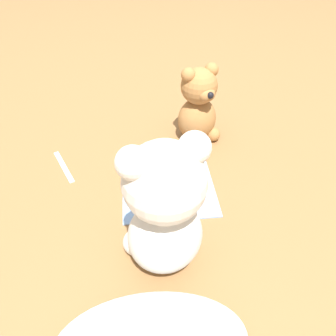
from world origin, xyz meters
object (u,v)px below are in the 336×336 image
object	(u,v)px
teddy_bear_cream	(164,209)
saucer_plate	(184,169)
teddy_bear_tan	(198,106)
cupcake_near_cream_bear	(163,187)
teaspoon	(64,166)
cupcake_near_tan_bear	(185,161)

from	to	relation	value
teddy_bear_cream	saucer_plate	world-z (taller)	teddy_bear_cream
teddy_bear_tan	cupcake_near_cream_bear	world-z (taller)	teddy_bear_tan
teaspoon	saucer_plate	bearing A→B (deg)	55.47
cupcake_near_cream_bear	teaspoon	distance (m)	0.27
teddy_bear_cream	teaspoon	distance (m)	0.40
teddy_bear_cream	cupcake_near_cream_bear	xyz separation A→B (m)	(-0.01, -0.16, -0.11)
cupcake_near_tan_bear	cupcake_near_cream_bear	bearing A→B (deg)	52.41
teddy_bear_tan	cupcake_near_cream_bear	bearing A→B (deg)	-137.88
cupcake_near_tan_bear	saucer_plate	bearing A→B (deg)	-153.43
teddy_bear_tan	cupcake_near_tan_bear	xyz separation A→B (m)	(0.05, 0.14, -0.07)
teddy_bear_cream	teaspoon	xyz separation A→B (m)	(0.23, -0.29, -0.14)
teaspoon	cupcake_near_cream_bear	bearing A→B (deg)	36.78
teddy_bear_tan	cupcake_near_tan_bear	distance (m)	0.16
teddy_bear_cream	teddy_bear_tan	world-z (taller)	teddy_bear_cream
cupcake_near_cream_bear	saucer_plate	size ratio (longest dim) A/B	0.73
cupcake_near_cream_bear	saucer_plate	xyz separation A→B (m)	(-0.06, -0.08, -0.02)
cupcake_near_cream_bear	cupcake_near_tan_bear	xyz separation A→B (m)	(-0.06, -0.08, 0.01)
cupcake_near_tan_bear	teaspoon	distance (m)	0.31
saucer_plate	cupcake_near_tan_bear	distance (m)	0.03
teddy_bear_cream	saucer_plate	size ratio (longest dim) A/B	3.17
teddy_bear_tan	cupcake_near_cream_bear	distance (m)	0.26
saucer_plate	cupcake_near_tan_bear	world-z (taller)	cupcake_near_tan_bear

